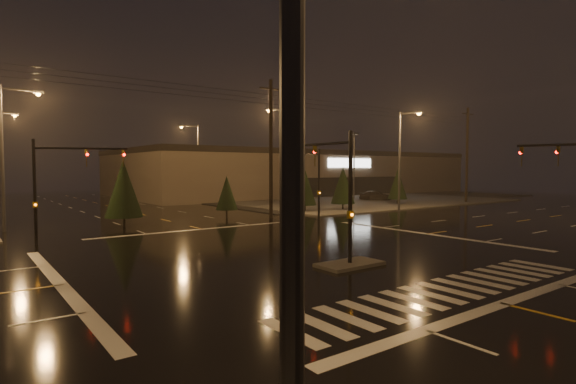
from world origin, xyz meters
name	(u,v)px	position (x,y,z in m)	size (l,w,h in m)	color
ground	(295,252)	(0.00, 0.00, 0.00)	(140.00, 140.00, 0.00)	black
sidewalk_ne	(334,198)	(30.00, 30.00, 0.06)	(36.00, 36.00, 0.12)	#4D4B45
median_island	(350,264)	(0.00, -4.00, 0.07)	(3.00, 1.60, 0.15)	#4D4B45
crosswalk	(448,290)	(0.00, -9.00, 0.01)	(15.00, 2.60, 0.01)	beige
stop_bar_near	(503,304)	(0.00, -11.00, 0.01)	(16.00, 0.50, 0.01)	beige
stop_bar_far	(202,229)	(0.00, 11.00, 0.01)	(16.00, 0.50, 0.01)	beige
parking_lot	(368,198)	(35.00, 28.00, 0.04)	(50.00, 24.00, 0.08)	black
retail_building	(295,171)	(35.00, 45.99, 3.84)	(60.20, 28.30, 7.20)	brown
signal_mast_median	(336,181)	(0.00, -3.07, 3.75)	(0.25, 4.59, 6.00)	black
signal_mast_ne	(312,175)	(9.50, 10.14, 3.79)	(4.84, 1.86, 6.00)	black
signal_mast_nw	(55,178)	(-9.50, 10.14, 3.79)	(4.84, 1.86, 6.00)	black
streetlight_0	(319,14)	(-11.18, -15.00, 5.80)	(2.77, 0.32, 10.00)	#38383A
streetlight_1	(7,147)	(-11.18, 18.00, 5.80)	(2.77, 0.32, 10.00)	#38383A
streetlight_3	(287,153)	(11.18, 16.00, 5.80)	(2.77, 0.32, 10.00)	#38383A
streetlight_4	(196,157)	(11.18, 36.00, 5.80)	(2.77, 0.32, 10.00)	#38383A
streetlight_6	(402,154)	(22.00, 11.18, 5.80)	(0.32, 2.77, 10.00)	#38383A
utility_pole_1	(271,148)	(8.00, 14.00, 6.13)	(2.20, 0.32, 12.00)	black
utility_pole_2	(467,154)	(38.00, 14.00, 6.13)	(2.20, 0.32, 12.00)	black
conifer_0	(305,187)	(13.92, 16.70, 2.52)	(2.34, 2.34, 4.35)	black
conifer_1	(343,185)	(18.19, 15.71, 2.63)	(2.47, 2.47, 4.56)	black
conifer_2	(398,184)	(28.41, 17.04, 2.51)	(2.31, 2.31, 4.32)	black
conifer_3	(124,188)	(-4.00, 15.97, 2.85)	(2.76, 2.76, 5.01)	black
conifer_4	(227,193)	(5.11, 16.69, 2.20)	(1.92, 1.92, 3.70)	black
car_parked	(376,195)	(31.33, 23.22, 0.73)	(1.71, 4.26, 1.45)	black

